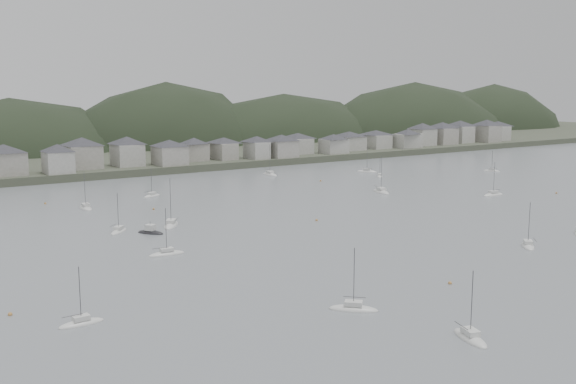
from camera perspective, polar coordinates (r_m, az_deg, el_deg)
ground at (r=133.11m, az=18.40°, el=-6.77°), size 900.00×900.00×0.00m
far_shore_land at (r=387.90m, az=-18.43°, el=3.57°), size 900.00×250.00×3.00m
forested_ridge at (r=366.17m, az=-16.53°, el=1.35°), size 851.55×103.94×102.57m
waterfront_town at (r=303.62m, az=-3.45°, el=3.99°), size 451.48×28.46×12.92m
moored_fleet at (r=179.12m, az=1.61°, el=-2.25°), size 253.99×176.73×13.34m
motor_launch_far at (r=164.95m, az=-11.63°, el=-3.37°), size 6.00×7.22×3.69m
mooring_buoys at (r=176.12m, az=2.54°, el=-2.46°), size 176.71×136.63×0.70m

